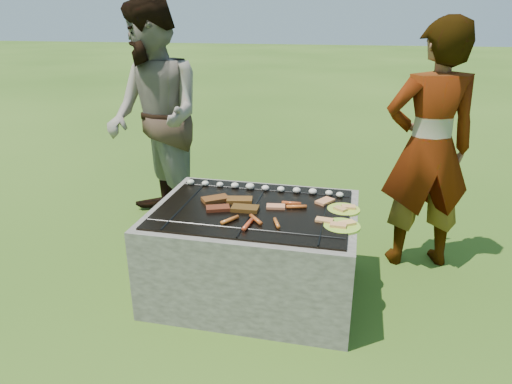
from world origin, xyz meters
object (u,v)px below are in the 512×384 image
at_px(bystander, 155,119).
at_px(plate_near, 342,226).
at_px(fire_pit, 254,253).
at_px(cook, 429,149).
at_px(plate_far, 344,209).

bearing_deg(bystander, plate_near, 12.62).
relative_size(fire_pit, cook, 0.73).
xyz_separation_m(plate_far, bystander, (-1.61, 0.77, 0.35)).
distance_m(plate_near, cook, 1.02).
distance_m(fire_pit, plate_near, 0.67).
height_order(plate_far, bystander, bystander).
height_order(plate_far, cook, cook).
bearing_deg(fire_pit, cook, 30.98).
bearing_deg(fire_pit, bystander, 140.41).
distance_m(fire_pit, bystander, 1.52).
relative_size(plate_far, plate_near, 0.76).
bearing_deg(cook, bystander, -19.28).
relative_size(plate_far, cook, 0.12).
height_order(cook, bystander, bystander).
height_order(fire_pit, plate_far, plate_far).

